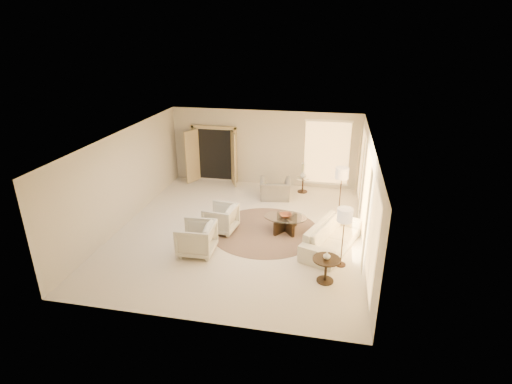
% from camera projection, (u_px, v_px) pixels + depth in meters
% --- Properties ---
extents(room, '(7.04, 8.04, 2.83)m').
position_uv_depth(room, '(239.00, 186.00, 11.19)').
color(room, silver).
rests_on(room, ground).
extents(windows_right, '(0.10, 6.40, 2.40)m').
position_uv_depth(windows_right, '(365.00, 196.00, 10.68)').
color(windows_right, '#FFBF66').
rests_on(windows_right, room).
extents(window_back_corner, '(1.70, 0.10, 2.40)m').
position_uv_depth(window_back_corner, '(327.00, 153.00, 14.38)').
color(window_back_corner, '#FFBF66').
rests_on(window_back_corner, room).
extents(curtains_right, '(0.06, 5.20, 2.60)m').
position_uv_depth(curtains_right, '(362.00, 186.00, 11.52)').
color(curtains_right, '#C4B790').
rests_on(curtains_right, room).
extents(french_doors, '(1.95, 0.66, 2.16)m').
position_uv_depth(french_doors, '(214.00, 155.00, 15.13)').
color(french_doors, tan).
rests_on(french_doors, room).
extents(area_rug, '(4.07, 4.07, 0.01)m').
position_uv_depth(area_rug, '(265.00, 231.00, 11.70)').
color(area_rug, '#443027').
rests_on(area_rug, room).
extents(sofa, '(1.69, 2.52, 0.68)m').
position_uv_depth(sofa, '(332.00, 236.00, 10.68)').
color(sofa, beige).
rests_on(sofa, room).
extents(armchair_left, '(0.89, 0.94, 0.87)m').
position_uv_depth(armchair_left, '(221.00, 217.00, 11.56)').
color(armchair_left, beige).
rests_on(armchair_left, room).
extents(armchair_right, '(0.88, 0.94, 0.93)m').
position_uv_depth(armchair_right, '(196.00, 237.00, 10.39)').
color(armchair_right, beige).
rests_on(armchair_right, room).
extents(accent_chair, '(1.14, 0.83, 0.92)m').
position_uv_depth(accent_chair, '(275.00, 186.00, 13.79)').
color(accent_chair, gray).
rests_on(accent_chair, room).
extents(coffee_table, '(1.26, 1.26, 0.46)m').
position_uv_depth(coffee_table, '(285.00, 222.00, 11.60)').
color(coffee_table, black).
rests_on(coffee_table, room).
extents(end_table, '(0.64, 0.64, 0.61)m').
position_uv_depth(end_table, '(326.00, 266.00, 9.21)').
color(end_table, black).
rests_on(end_table, room).
extents(side_table, '(0.47, 0.47, 0.55)m').
position_uv_depth(side_table, '(303.00, 183.00, 14.41)').
color(side_table, '#2E1F17').
rests_on(side_table, room).
extents(floor_lamp_near, '(0.40, 0.40, 1.65)m').
position_uv_depth(floor_lamp_near, '(342.00, 175.00, 12.02)').
color(floor_lamp_near, '#2E1F17').
rests_on(floor_lamp_near, room).
extents(floor_lamp_far, '(0.38, 0.38, 1.55)m').
position_uv_depth(floor_lamp_far, '(345.00, 218.00, 9.51)').
color(floor_lamp_far, '#2E1F17').
rests_on(floor_lamp_far, room).
extents(bowl, '(0.45, 0.45, 0.09)m').
position_uv_depth(bowl, '(286.00, 215.00, 11.52)').
color(bowl, brown).
rests_on(bowl, coffee_table).
extents(end_vase, '(0.20, 0.20, 0.18)m').
position_uv_depth(end_vase, '(327.00, 256.00, 9.11)').
color(end_vase, white).
rests_on(end_vase, end_table).
extents(side_vase, '(0.26, 0.26, 0.24)m').
position_uv_depth(side_vase, '(303.00, 175.00, 14.28)').
color(side_vase, white).
rests_on(side_vase, side_table).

